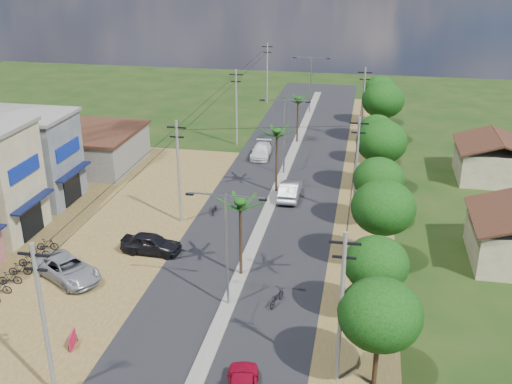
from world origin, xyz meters
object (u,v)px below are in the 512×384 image
Objects in this scene: roadside_sign at (73,340)px; car_parked_silver at (67,269)px; car_parked_dark at (151,244)px; moto_rider_east at (277,298)px; parked_scooter_row at (5,283)px; car_silver_mid at (290,190)px; car_white_far at (261,151)px.

car_parked_silver is at bearing 107.91° from roadside_sign.
moto_rider_east is at bearing -114.63° from car_parked_dark.
parked_scooter_row is at bearing 21.90° from moto_rider_east.
car_silver_mid reaches higher than moto_rider_east.
car_silver_mid reaches higher than roadside_sign.
car_parked_silver is (-13.47, -17.62, -0.03)m from car_silver_mid.
car_parked_dark is at bearing -102.19° from car_white_far.
parked_scooter_row is (-7.60, 5.09, 0.02)m from roadside_sign.
car_silver_mid is 2.56× the size of moto_rider_east.
parked_scooter_row is at bearing 132.41° from car_parked_dark.
car_parked_silver is 0.45× the size of parked_scooter_row.
car_silver_mid is 1.07× the size of car_parked_dark.
roadside_sign is at bearing -99.72° from car_white_far.
moto_rider_east is (6.43, -29.32, -0.20)m from car_white_far.
parked_scooter_row is (-8.10, -6.95, -0.29)m from car_parked_dark.
car_silver_mid is 18.12m from moto_rider_east.
car_silver_mid reaches higher than parked_scooter_row.
car_parked_silver is 15.10m from moto_rider_east.
car_parked_dark reaches higher than car_white_far.
car_white_far is 24.41m from car_parked_dark.
roadside_sign is at bearing 179.42° from car_parked_dark.
car_parked_dark reaches higher than parked_scooter_row.
car_parked_silver is at bearing 139.06° from car_parked_dark.
car_white_far is 36.39m from roadside_sign.
car_parked_dark is at bearing 54.68° from car_silver_mid.
car_silver_mid is 12.26m from car_white_far.
roadside_sign is at bearing 68.90° from car_silver_mid.
car_parked_dark is (-9.00, -12.77, -0.02)m from car_silver_mid.
car_parked_dark is 12.06m from roadside_sign.
parked_scooter_row is (-17.10, -19.72, -0.32)m from car_silver_mid.
car_parked_silver reaches higher than roadside_sign.
car_silver_mid reaches higher than car_white_far.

